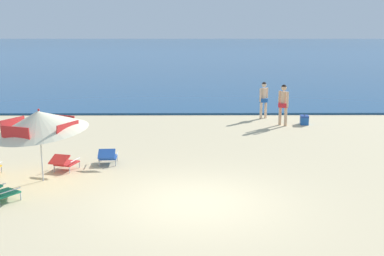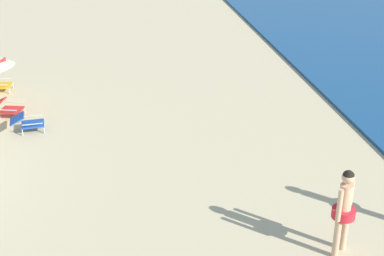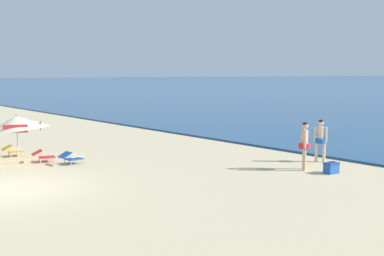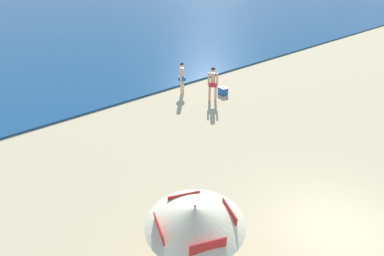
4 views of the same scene
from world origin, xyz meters
name	(u,v)px [view 1 (image 1 of 4)]	position (x,y,z in m)	size (l,w,h in m)	color
ground_plane	(194,203)	(0.00, 0.00, 0.00)	(800.00, 800.00, 0.00)	#CCB78C
ocean_water	(188,41)	(0.00, 412.16, 0.05)	(800.00, 800.00, 0.10)	navy
beach_umbrella_striped_main	(39,122)	(-4.05, 1.69, 1.62)	(3.55, 3.55, 2.06)	silver
lounge_chair_under_umbrella	(108,156)	(-2.57, 3.24, 0.27)	(0.62, 0.92, 0.52)	#1E4799
lounge_chair_spare_folded	(64,162)	(-3.71, 2.59, 0.27)	(0.75, 0.99, 0.52)	red
person_standing_near_shore	(283,102)	(3.97, 9.43, 1.03)	(0.44, 0.44, 1.79)	#D8A87F
person_standing_beside	(264,97)	(3.41, 11.23, 1.00)	(0.44, 0.42, 1.72)	beige
cooler_box	(304,120)	(4.98, 9.67, 0.20)	(0.41, 0.54, 0.43)	#1E56A8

